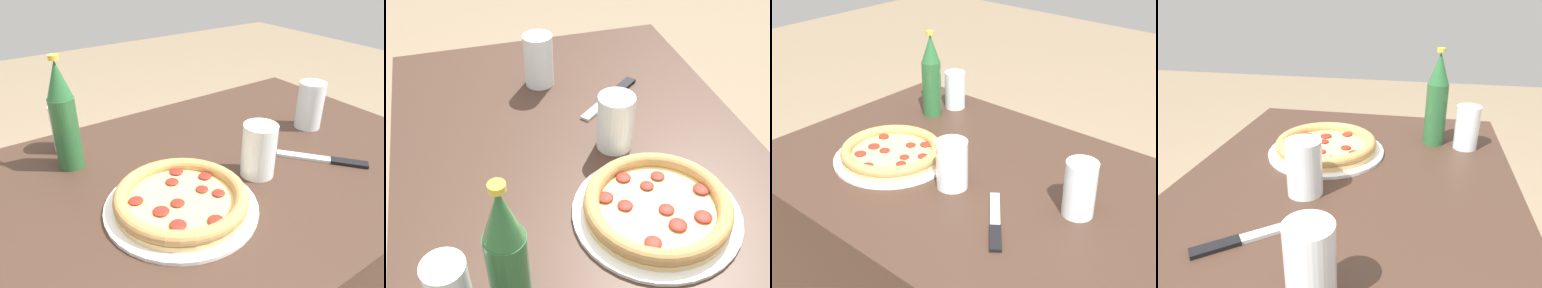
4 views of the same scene
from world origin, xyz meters
TOP-DOWN VIEW (x-y plane):
  - pizza_veggie at (0.20, 0.08)m, footprint 0.30×0.30m
  - glass_cola at (-0.01, 0.08)m, footprint 0.08×0.08m
  - glass_mango_juice at (-0.30, -0.02)m, footprint 0.07×0.07m
  - glass_lemonade at (0.30, -0.28)m, footprint 0.06×0.06m
  - beer_bottle at (0.32, -0.20)m, footprint 0.06×0.06m
  - knife at (-0.19, 0.13)m, footprint 0.15×0.18m

SIDE VIEW (x-z plane):
  - knife at x=-0.19m, z-range 0.72..0.72m
  - pizza_veggie at x=0.20m, z-range 0.72..0.76m
  - glass_lemonade at x=0.30m, z-range 0.71..0.83m
  - glass_cola at x=-0.01m, z-range 0.71..0.83m
  - glass_mango_juice at x=-0.30m, z-range 0.71..0.84m
  - beer_bottle at x=0.32m, z-range 0.71..0.97m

